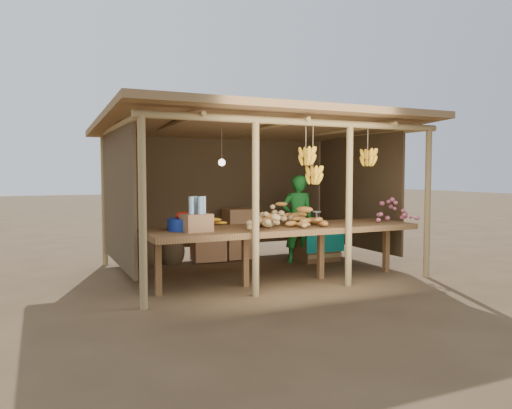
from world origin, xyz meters
name	(u,v)px	position (x,y,z in m)	size (l,w,h in m)	color
ground	(256,270)	(0.00, 0.00, 0.00)	(60.00, 60.00, 0.00)	brown
stall_structure	(257,149)	(0.05, 0.05, 1.92)	(4.70, 3.50, 2.43)	#997E4F
counter	(284,230)	(0.00, -0.95, 0.74)	(3.90, 1.05, 0.80)	brown
potato_heap	(277,215)	(-0.23, -1.16, 0.98)	(0.92, 0.55, 0.36)	#9C7F50
sweet_potato_heap	(288,214)	(0.03, -1.01, 0.98)	(1.03, 0.62, 0.36)	#A16629
onion_heap	(393,210)	(1.84, -1.05, 0.98)	(0.74, 0.45, 0.35)	#C15E73
banana_pile	(204,214)	(-1.04, -0.49, 0.97)	(0.59, 0.36, 0.35)	yellow
tomato_basin	(185,223)	(-1.42, -0.85, 0.90)	(0.45, 0.45, 0.24)	navy
bottle_box	(196,218)	(-1.32, -1.05, 0.97)	(0.39, 0.33, 0.45)	#A17048
vendor	(298,219)	(0.94, 0.34, 0.76)	(0.55, 0.36, 1.51)	#1A7627
tarp_crate	(316,240)	(1.35, 0.39, 0.37)	(0.75, 0.65, 0.90)	brown
carton_stack	(230,238)	(-0.02, 1.07, 0.39)	(1.19, 0.47, 0.89)	#A17048
burlap_sacks	(159,249)	(-1.27, 1.15, 0.27)	(0.87, 0.46, 0.62)	#4D3A23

